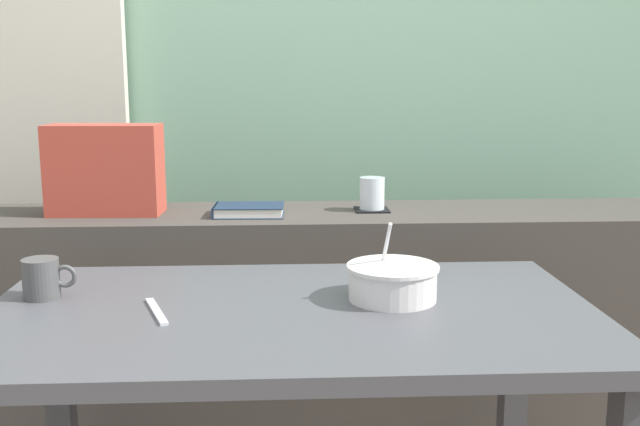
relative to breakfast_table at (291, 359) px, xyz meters
name	(u,v)px	position (x,y,z in m)	size (l,w,h in m)	color
outdoor_backdrop	(311,23)	(0.10, 1.36, 0.77)	(4.80, 0.08, 2.80)	#84B293
curtain_left_panel	(45,64)	(-0.85, 1.26, 0.62)	(0.56, 0.06, 2.50)	beige
dark_console_ledge	(320,341)	(0.10, 0.70, -0.23)	(2.80, 0.39, 0.81)	#423D38
breakfast_table	(291,359)	(0.00, 0.00, 0.00)	(1.24, 0.70, 0.74)	#414145
coaster_square	(372,210)	(0.25, 0.71, 0.18)	(0.10, 0.10, 0.01)	black
juice_glass	(372,194)	(0.25, 0.71, 0.23)	(0.07, 0.07, 0.10)	white
closed_book	(248,210)	(-0.11, 0.65, 0.19)	(0.21, 0.14, 0.03)	#1E2D47
throw_pillow	(105,169)	(-0.53, 0.70, 0.31)	(0.32, 0.14, 0.26)	#B74233
soup_bowl	(392,282)	(0.21, 0.05, 0.15)	(0.19, 0.19, 0.17)	silver
fork_utensil	(156,311)	(-0.27, -0.02, 0.11)	(0.02, 0.17, 0.01)	silver
ceramic_mug	(42,278)	(-0.52, 0.10, 0.15)	(0.11, 0.08, 0.08)	#4C4C4C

